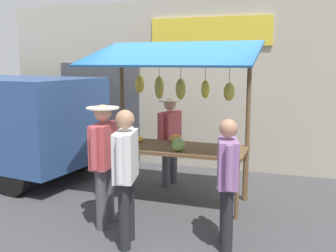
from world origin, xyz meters
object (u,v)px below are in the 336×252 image
vendor_with_sunhat (170,135)px  shopper_in_grey_tee (104,155)px  market_stall (175,104)px  shopper_with_ponytail (227,176)px  shopper_with_shopping_bag (126,168)px

vendor_with_sunhat → shopper_in_grey_tee: (0.27, 1.92, 0.06)m
market_stall → vendor_with_sunhat: (0.32, -0.71, -0.64)m
market_stall → shopper_in_grey_tee: bearing=63.8°
vendor_with_sunhat → shopper_with_ponytail: bearing=45.9°
shopper_in_grey_tee → vendor_with_sunhat: bearing=-12.6°
market_stall → shopper_in_grey_tee: market_stall is taller
shopper_in_grey_tee → shopper_with_ponytail: bearing=-98.5°
vendor_with_sunhat → shopper_with_shopping_bag: size_ratio=0.95×
market_stall → shopper_in_grey_tee: 1.46m
shopper_with_shopping_bag → shopper_in_grey_tee: shopper_with_shopping_bag is taller
vendor_with_sunhat → shopper_in_grey_tee: 1.94m
shopper_with_shopping_bag → shopper_with_ponytail: size_ratio=1.06×
market_stall → vendor_with_sunhat: size_ratio=1.61×
shopper_with_shopping_bag → shopper_with_ponytail: shopper_with_shopping_bag is taller
market_stall → shopper_with_shopping_bag: 1.73m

